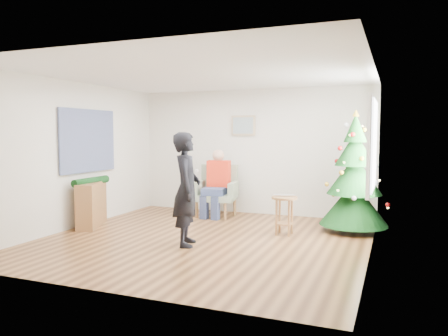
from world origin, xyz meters
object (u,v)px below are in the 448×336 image
at_px(christmas_tree, 354,177).
at_px(stool, 284,215).
at_px(armchair, 217,197).
at_px(console, 92,204).
at_px(standing_man, 187,189).

distance_m(christmas_tree, stool, 1.40).
distance_m(christmas_tree, armchair, 2.81).
xyz_separation_m(stool, console, (-3.43, -0.61, 0.07)).
distance_m(stool, standing_man, 1.79).
xyz_separation_m(stool, armchair, (-1.68, 1.11, 0.06)).
height_order(armchair, standing_man, standing_man).
relative_size(standing_man, console, 1.70).
xyz_separation_m(christmas_tree, stool, (-1.05, -0.68, -0.62)).
bearing_deg(console, armchair, 21.69).
relative_size(christmas_tree, standing_man, 1.23).
xyz_separation_m(armchair, console, (-1.75, -1.72, 0.01)).
bearing_deg(standing_man, stool, -65.15).
height_order(christmas_tree, armchair, christmas_tree).
bearing_deg(stool, christmas_tree, 33.09).
bearing_deg(armchair, stool, -41.94).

